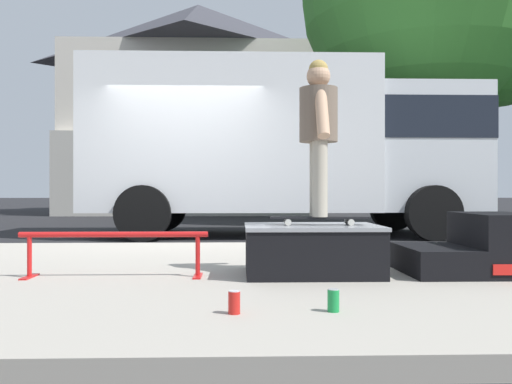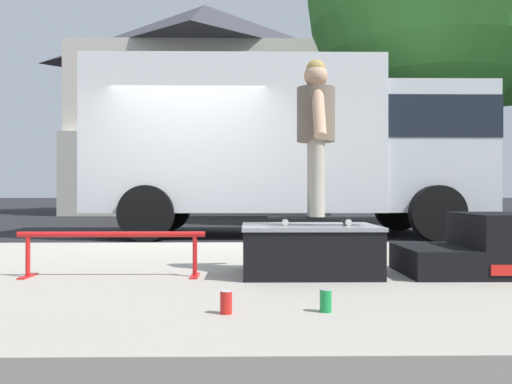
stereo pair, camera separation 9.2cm
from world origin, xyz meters
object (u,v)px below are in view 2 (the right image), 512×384
(box_truck, at_px, (288,142))
(kicker_ramp, at_px, (476,249))
(grind_rail, at_px, (112,243))
(soda_can_b, at_px, (326,301))
(soda_can, at_px, (226,302))
(skater_kid, at_px, (316,124))
(skate_box, at_px, (309,248))
(street_tree_main, at_px, (445,3))
(skateboard, at_px, (316,218))

(box_truck, bearing_deg, kicker_ramp, -78.55)
(grind_rail, relative_size, soda_can_b, 11.65)
(soda_can, xyz_separation_m, box_truck, (0.86, 6.92, 1.52))
(soda_can_b, bearing_deg, skater_kid, 85.07)
(grind_rail, height_order, soda_can, grind_rail)
(skate_box, bearing_deg, box_truck, 87.45)
(street_tree_main, bearing_deg, skateboard, -115.59)
(skateboard, bearing_deg, skate_box, 176.97)
(soda_can_b, xyz_separation_m, box_truck, (0.31, 6.89, 1.52))
(soda_can_b, relative_size, street_tree_main, 0.01)
(box_truck, bearing_deg, street_tree_main, 41.94)
(skateboard, distance_m, skater_kid, 0.76)
(skate_box, bearing_deg, street_tree_main, 64.13)
(skater_kid, xyz_separation_m, box_truck, (0.19, 5.51, 0.37))
(grind_rail, relative_size, soda_can, 11.65)
(soda_can, bearing_deg, skater_kid, 64.62)
(soda_can, xyz_separation_m, street_tree_main, (5.16, 10.79, 5.44))
(grind_rail, relative_size, box_truck, 0.21)
(skate_box, height_order, soda_can_b, skate_box)
(grind_rail, bearing_deg, soda_can, -54.06)
(kicker_ramp, relative_size, skateboard, 1.29)
(skate_box, xyz_separation_m, skater_kid, (0.05, -0.00, 1.00))
(grind_rail, xyz_separation_m, soda_can_b, (1.50, -1.28, -0.20))
(box_truck, bearing_deg, skateboard, -91.98)
(kicker_ramp, distance_m, soda_can_b, 1.99)
(box_truck, bearing_deg, soda_can_b, -92.57)
(kicker_ramp, bearing_deg, box_truck, 101.45)
(box_truck, xyz_separation_m, street_tree_main, (4.30, 3.86, 3.93))
(skateboard, relative_size, box_truck, 0.11)
(skateboard, xyz_separation_m, soda_can_b, (-0.12, -1.38, -0.39))
(soda_can, bearing_deg, street_tree_main, 64.44)
(kicker_ramp, bearing_deg, grind_rail, -178.04)
(soda_can, bearing_deg, skate_box, 66.50)
(grind_rail, height_order, street_tree_main, street_tree_main)
(grind_rail, height_order, box_truck, box_truck)
(soda_can_b, bearing_deg, kicker_ramp, 44.02)
(box_truck, distance_m, street_tree_main, 6.99)
(grind_rail, relative_size, street_tree_main, 0.16)
(skateboard, bearing_deg, soda_can, -115.38)
(grind_rail, bearing_deg, skate_box, 3.67)
(kicker_ramp, bearing_deg, skate_box, 179.98)
(skate_box, distance_m, skateboard, 0.25)
(skate_box, xyz_separation_m, kicker_ramp, (1.36, -0.00, -0.01))
(soda_can, relative_size, soda_can_b, 1.00)
(grind_rail, distance_m, box_truck, 6.04)
(soda_can_b, bearing_deg, soda_can, -176.31)
(box_truck, bearing_deg, skate_box, -92.55)
(soda_can_b, relative_size, box_truck, 0.02)
(skate_box, bearing_deg, skateboard, -3.03)
(skater_kid, bearing_deg, kicker_ramp, 0.11)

